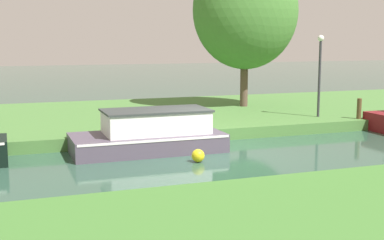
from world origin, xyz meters
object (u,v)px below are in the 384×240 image
channel_buoy (198,156)px  willow_tree_centre (246,11)px  lamp_post (320,66)px  mooring_post_near (359,109)px  slate_barge (151,134)px

channel_buoy → willow_tree_centre: bearing=56.6°
willow_tree_centre → lamp_post: bearing=-71.4°
willow_tree_centre → channel_buoy: (-5.26, -7.96, -4.49)m
mooring_post_near → lamp_post: bearing=138.9°
mooring_post_near → channel_buoy: 8.33m
channel_buoy → slate_barge: bearing=114.8°
slate_barge → mooring_post_near: size_ratio=5.87×
slate_barge → lamp_post: (7.44, 2.19, 1.84)m
lamp_post → channel_buoy: size_ratio=8.66×
slate_barge → channel_buoy: size_ratio=12.56×
channel_buoy → mooring_post_near: bearing=21.5°
mooring_post_near → willow_tree_centre: bearing=116.7°
mooring_post_near → slate_barge: bearing=-172.2°
mooring_post_near → channel_buoy: mooring_post_near is taller
lamp_post → channel_buoy: bearing=-148.4°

